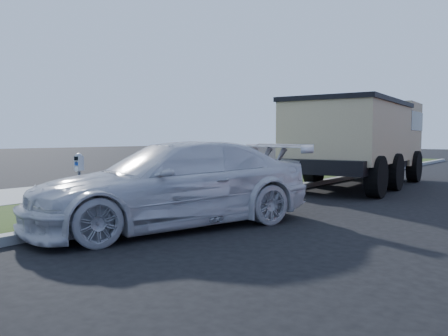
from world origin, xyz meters
The scene contains 5 objects.
ground centered at (0.00, 0.00, 0.00)m, with size 120.00×120.00×0.00m, color black.
streetside centered at (-5.57, 2.00, 0.07)m, with size 6.12×50.00×0.15m.
parking_meter centered at (-2.99, -1.26, 0.99)m, with size 0.17×0.12×1.21m.
white_wagon centered at (-1.62, -0.12, 0.77)m, with size 2.15×5.30×1.54m, color silver.
dump_truck centered at (-1.46, 8.61, 1.62)m, with size 3.39×7.53×2.88m.
Camera 1 is at (3.98, -5.87, 1.61)m, focal length 35.00 mm.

